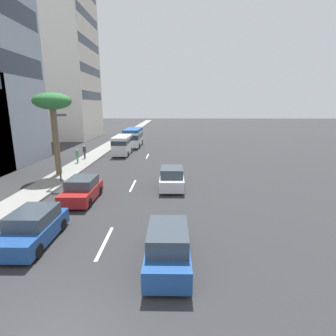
{
  "coord_description": "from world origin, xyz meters",
  "views": [
    {
      "loc": [
        -5.68,
        -3.23,
        6.44
      ],
      "look_at": [
        16.32,
        -2.87,
        1.22
      ],
      "focal_mm": 28.26,
      "sensor_mm": 36.0,
      "label": 1
    }
  ],
  "objects_px": {
    "van_fourth": "(122,144)",
    "car_second": "(33,228)",
    "minibus_third": "(133,137)",
    "palm_tree": "(53,105)",
    "car_lead": "(172,178)",
    "pedestrian_mid_block": "(77,155)",
    "car_fifth": "(168,246)",
    "street_lamp": "(59,139)",
    "pedestrian_near_lamp": "(84,151)",
    "car_sixth": "(82,190)"
  },
  "relations": [
    {
      "from": "palm_tree",
      "to": "car_sixth",
      "type": "bearing_deg",
      "value": -146.37
    },
    {
      "from": "car_lead",
      "to": "car_second",
      "type": "distance_m",
      "value": 10.99
    },
    {
      "from": "pedestrian_near_lamp",
      "to": "car_sixth",
      "type": "bearing_deg",
      "value": 69.37
    },
    {
      "from": "street_lamp",
      "to": "car_lead",
      "type": "bearing_deg",
      "value": -96.48
    },
    {
      "from": "minibus_third",
      "to": "car_fifth",
      "type": "xyz_separation_m",
      "value": [
        -32.2,
        -6.05,
        -0.78
      ]
    },
    {
      "from": "van_fourth",
      "to": "pedestrian_mid_block",
      "type": "distance_m",
      "value": 7.1
    },
    {
      "from": "car_fifth",
      "to": "pedestrian_mid_block",
      "type": "distance_m",
      "value": 21.79
    },
    {
      "from": "car_second",
      "to": "pedestrian_near_lamp",
      "type": "xyz_separation_m",
      "value": [
        19.97,
        4.0,
        0.29
      ]
    },
    {
      "from": "minibus_third",
      "to": "car_fifth",
      "type": "height_order",
      "value": "minibus_third"
    },
    {
      "from": "palm_tree",
      "to": "car_fifth",
      "type": "bearing_deg",
      "value": -143.36
    },
    {
      "from": "van_fourth",
      "to": "pedestrian_near_lamp",
      "type": "bearing_deg",
      "value": -50.57
    },
    {
      "from": "car_lead",
      "to": "palm_tree",
      "type": "xyz_separation_m",
      "value": [
        3.68,
        10.63,
        5.66
      ]
    },
    {
      "from": "pedestrian_near_lamp",
      "to": "palm_tree",
      "type": "height_order",
      "value": "palm_tree"
    },
    {
      "from": "car_fifth",
      "to": "street_lamp",
      "type": "relative_size",
      "value": 0.78
    },
    {
      "from": "car_lead",
      "to": "car_sixth",
      "type": "xyz_separation_m",
      "value": [
        -3.0,
        6.19,
        -0.05
      ]
    },
    {
      "from": "van_fourth",
      "to": "pedestrian_near_lamp",
      "type": "height_order",
      "value": "van_fourth"
    },
    {
      "from": "pedestrian_mid_block",
      "to": "minibus_third",
      "type": "bearing_deg",
      "value": -109.76
    },
    {
      "from": "pedestrian_near_lamp",
      "to": "car_lead",
      "type": "bearing_deg",
      "value": 95.5
    },
    {
      "from": "car_sixth",
      "to": "car_lead",
      "type": "bearing_deg",
      "value": 115.83
    },
    {
      "from": "car_fifth",
      "to": "car_sixth",
      "type": "relative_size",
      "value": 1.09
    },
    {
      "from": "van_fourth",
      "to": "palm_tree",
      "type": "relative_size",
      "value": 0.71
    },
    {
      "from": "van_fourth",
      "to": "car_lead",
      "type": "bearing_deg",
      "value": 24.5
    },
    {
      "from": "pedestrian_mid_block",
      "to": "car_sixth",
      "type": "bearing_deg",
      "value": 109.71
    },
    {
      "from": "palm_tree",
      "to": "street_lamp",
      "type": "bearing_deg",
      "value": -152.04
    },
    {
      "from": "minibus_third",
      "to": "palm_tree",
      "type": "height_order",
      "value": "palm_tree"
    },
    {
      "from": "pedestrian_near_lamp",
      "to": "street_lamp",
      "type": "relative_size",
      "value": 0.29
    },
    {
      "from": "car_lead",
      "to": "car_sixth",
      "type": "relative_size",
      "value": 1.03
    },
    {
      "from": "car_sixth",
      "to": "minibus_third",
      "type": "bearing_deg",
      "value": 179.98
    },
    {
      "from": "van_fourth",
      "to": "street_lamp",
      "type": "xyz_separation_m",
      "value": [
        -13.47,
        2.63,
        2.32
      ]
    },
    {
      "from": "street_lamp",
      "to": "van_fourth",
      "type": "bearing_deg",
      "value": -11.03
    },
    {
      "from": "van_fourth",
      "to": "minibus_third",
      "type": "bearing_deg",
      "value": 176.63
    },
    {
      "from": "minibus_third",
      "to": "palm_tree",
      "type": "bearing_deg",
      "value": -13.81
    },
    {
      "from": "car_lead",
      "to": "car_second",
      "type": "height_order",
      "value": "car_lead"
    },
    {
      "from": "car_fifth",
      "to": "car_lead",
      "type": "bearing_deg",
      "value": -0.75
    },
    {
      "from": "van_fourth",
      "to": "pedestrian_mid_block",
      "type": "bearing_deg",
      "value": -34.39
    },
    {
      "from": "car_second",
      "to": "street_lamp",
      "type": "distance_m",
      "value": 10.58
    },
    {
      "from": "minibus_third",
      "to": "car_fifth",
      "type": "relative_size",
      "value": 1.49
    },
    {
      "from": "car_second",
      "to": "car_fifth",
      "type": "xyz_separation_m",
      "value": [
        -1.68,
        -6.5,
        0.06
      ]
    },
    {
      "from": "car_fifth",
      "to": "car_sixth",
      "type": "height_order",
      "value": "car_fifth"
    },
    {
      "from": "car_sixth",
      "to": "pedestrian_near_lamp",
      "type": "xyz_separation_m",
      "value": [
        14.21,
        4.44,
        0.29
      ]
    },
    {
      "from": "pedestrian_near_lamp",
      "to": "street_lamp",
      "type": "xyz_separation_m",
      "value": [
        -10.16,
        -1.39,
        2.71
      ]
    },
    {
      "from": "minibus_third",
      "to": "van_fourth",
      "type": "relative_size",
      "value": 1.27
    },
    {
      "from": "pedestrian_near_lamp",
      "to": "pedestrian_mid_block",
      "type": "height_order",
      "value": "pedestrian_near_lamp"
    },
    {
      "from": "car_second",
      "to": "pedestrian_mid_block",
      "type": "height_order",
      "value": "pedestrian_mid_block"
    },
    {
      "from": "van_fourth",
      "to": "pedestrian_near_lamp",
      "type": "distance_m",
      "value": 5.22
    },
    {
      "from": "car_lead",
      "to": "car_sixth",
      "type": "distance_m",
      "value": 6.88
    },
    {
      "from": "car_second",
      "to": "car_sixth",
      "type": "distance_m",
      "value": 5.78
    },
    {
      "from": "van_fourth",
      "to": "car_second",
      "type": "bearing_deg",
      "value": -0.04
    },
    {
      "from": "pedestrian_mid_block",
      "to": "palm_tree",
      "type": "bearing_deg",
      "value": 88.78
    },
    {
      "from": "car_lead",
      "to": "street_lamp",
      "type": "height_order",
      "value": "street_lamp"
    }
  ]
}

